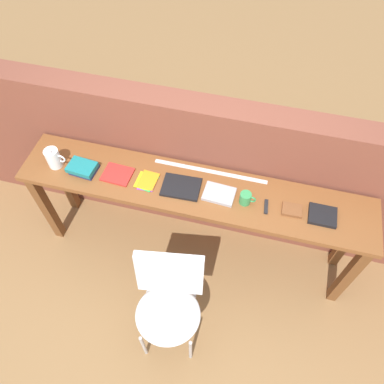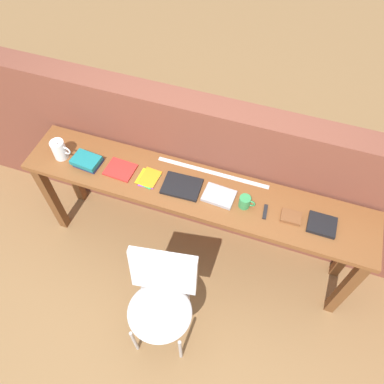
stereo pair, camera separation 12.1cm
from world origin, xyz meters
TOP-DOWN VIEW (x-y plane):
  - ground_plane at (0.00, 0.00)m, footprint 40.00×40.00m
  - brick_wall_back at (0.00, 0.64)m, footprint 6.00×0.20m
  - sideboard at (0.00, 0.30)m, footprint 2.50×0.44m
  - chair_white_moulded at (0.00, -0.39)m, footprint 0.51×0.52m
  - pitcher_white at (-1.01, 0.26)m, footprint 0.14×0.10m
  - book_stack_leftmost at (-0.80, 0.26)m, footprint 0.20×0.16m
  - magazine_cycling at (-0.55, 0.28)m, footprint 0.21×0.18m
  - pamphlet_pile_colourful at (-0.33, 0.27)m, footprint 0.15×0.17m
  - book_open_centre at (-0.08, 0.28)m, footprint 0.27×0.20m
  - book_grey_hardcover at (0.18, 0.28)m, footprint 0.22×0.17m
  - mug at (0.36, 0.27)m, footprint 0.11×0.08m
  - multitool_folded at (0.50, 0.26)m, footprint 0.03×0.11m
  - leather_journal_brown at (0.67, 0.28)m, footprint 0.13×0.10m
  - book_repair_rightmost at (0.87, 0.28)m, footprint 0.18×0.16m
  - ruler_metal_back_edge at (0.08, 0.47)m, footprint 0.82×0.03m

SIDE VIEW (x-z plane):
  - ground_plane at x=0.00m, z-range 0.00..0.00m
  - chair_white_moulded at x=0.00m, z-range 0.08..0.97m
  - brick_wall_back at x=0.00m, z-range 0.00..1.34m
  - sideboard at x=0.00m, z-range 0.30..1.18m
  - ruler_metal_back_edge at x=0.08m, z-range 0.88..0.88m
  - pamphlet_pile_colourful at x=-0.33m, z-range 0.88..0.89m
  - magazine_cycling at x=-0.55m, z-range 0.88..0.89m
  - multitool_folded at x=0.50m, z-range 0.88..0.90m
  - book_open_centre at x=-0.08m, z-range 0.88..0.90m
  - leather_journal_brown at x=0.67m, z-range 0.88..0.90m
  - book_grey_hardcover at x=0.18m, z-range 0.88..0.90m
  - book_repair_rightmost at x=0.87m, z-range 0.88..0.91m
  - book_stack_leftmost at x=-0.80m, z-range 0.88..0.94m
  - mug at x=0.36m, z-range 0.88..0.97m
  - pitcher_white at x=-1.01m, z-range 0.87..1.05m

